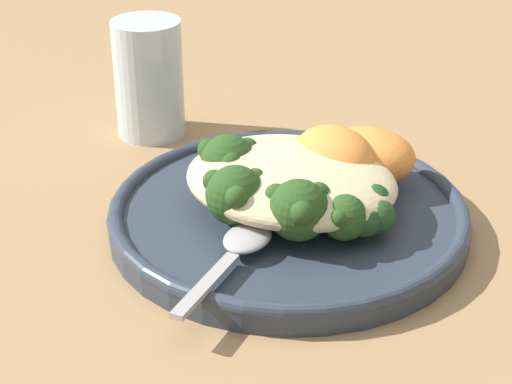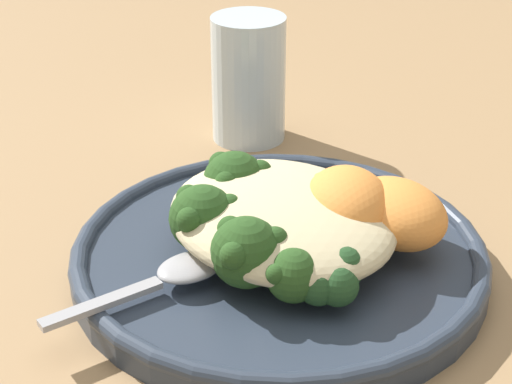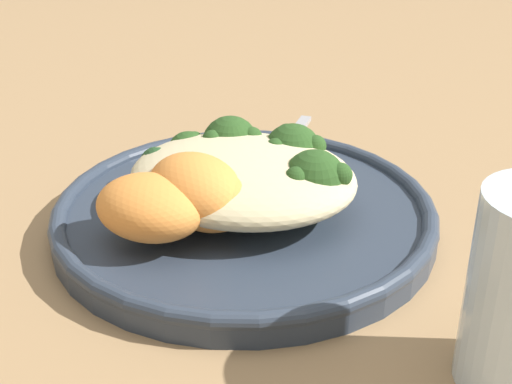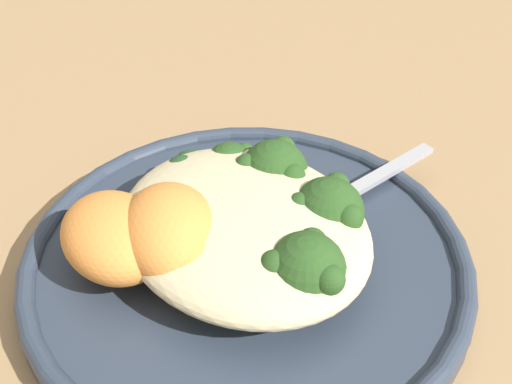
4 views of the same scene
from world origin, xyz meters
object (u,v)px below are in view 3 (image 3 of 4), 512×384
(quinoa_mound, at_px, (242,177))
(kale_tuft, at_px, (168,163))
(broccoli_stalk_1, at_px, (287,156))
(sweet_potato_chunk_0, at_px, (151,207))
(sweet_potato_chunk_1, at_px, (213,202))
(spoon, at_px, (278,153))
(broccoli_stalk_2, at_px, (230,150))
(plate, at_px, (245,214))
(broccoli_stalk_3, at_px, (196,165))
(sweet_potato_chunk_2, at_px, (195,190))
(broccoli_stalk_0, at_px, (306,184))

(quinoa_mound, distance_m, kale_tuft, 0.06)
(broccoli_stalk_1, bearing_deg, sweet_potato_chunk_0, 172.64)
(sweet_potato_chunk_1, relative_size, kale_tuft, 1.27)
(broccoli_stalk_1, relative_size, spoon, 0.82)
(broccoli_stalk_2, xyz_separation_m, sweet_potato_chunk_0, (0.02, 0.10, -0.00))
(broccoli_stalk_2, bearing_deg, sweet_potato_chunk_0, 155.10)
(kale_tuft, xyz_separation_m, spoon, (-0.06, -0.06, -0.01))
(plate, bearing_deg, broccoli_stalk_3, -22.14)
(sweet_potato_chunk_1, bearing_deg, sweet_potato_chunk_2, -15.16)
(sweet_potato_chunk_2, relative_size, spoon, 0.60)
(sweet_potato_chunk_0, relative_size, sweet_potato_chunk_2, 1.02)
(broccoli_stalk_2, xyz_separation_m, sweet_potato_chunk_1, (-0.02, 0.08, -0.00))
(sweet_potato_chunk_0, bearing_deg, broccoli_stalk_2, -99.34)
(sweet_potato_chunk_0, height_order, spoon, sweet_potato_chunk_0)
(plate, distance_m, broccoli_stalk_1, 0.05)
(plate, relative_size, broccoli_stalk_2, 2.75)
(broccoli_stalk_2, distance_m, kale_tuft, 0.05)
(plate, bearing_deg, broccoli_stalk_0, 178.51)
(broccoli_stalk_1, relative_size, sweet_potato_chunk_1, 1.73)
(broccoli_stalk_0, distance_m, broccoli_stalk_3, 0.09)
(sweet_potato_chunk_0, xyz_separation_m, sweet_potato_chunk_1, (-0.03, -0.02, -0.00))
(sweet_potato_chunk_0, relative_size, spoon, 0.61)
(quinoa_mound, bearing_deg, sweet_potato_chunk_2, 63.16)
(quinoa_mound, height_order, sweet_potato_chunk_1, sweet_potato_chunk_1)
(broccoli_stalk_0, bearing_deg, quinoa_mound, 155.29)
(broccoli_stalk_0, height_order, broccoli_stalk_1, same)
(broccoli_stalk_1, xyz_separation_m, sweet_potato_chunk_2, (0.04, 0.08, 0.00))
(sweet_potato_chunk_1, xyz_separation_m, spoon, (-0.01, -0.12, -0.02))
(sweet_potato_chunk_1, relative_size, sweet_potato_chunk_2, 0.79)
(plate, height_order, broccoli_stalk_1, broccoli_stalk_1)
(quinoa_mound, xyz_separation_m, broccoli_stalk_0, (-0.04, 0.00, 0.00))
(broccoli_stalk_3, bearing_deg, quinoa_mound, -154.22)
(plate, relative_size, broccoli_stalk_3, 2.78)
(broccoli_stalk_0, xyz_separation_m, sweet_potato_chunk_1, (0.05, 0.04, -0.00))
(broccoli_stalk_0, height_order, spoon, broccoli_stalk_0)
(broccoli_stalk_3, xyz_separation_m, sweet_potato_chunk_0, (-0.00, 0.08, 0.01))
(broccoli_stalk_3, distance_m, sweet_potato_chunk_2, 0.06)
(broccoli_stalk_2, height_order, sweet_potato_chunk_2, sweet_potato_chunk_2)
(plate, xyz_separation_m, quinoa_mound, (0.00, 0.00, 0.03))
(sweet_potato_chunk_1, bearing_deg, broccoli_stalk_3, -58.45)
(plate, bearing_deg, quinoa_mound, 18.34)
(broccoli_stalk_3, bearing_deg, kale_tuft, 66.04)
(broccoli_stalk_3, bearing_deg, broccoli_stalk_0, -143.23)
(sweet_potato_chunk_1, distance_m, spoon, 0.12)
(broccoli_stalk_3, relative_size, spoon, 0.82)
(plate, xyz_separation_m, broccoli_stalk_0, (-0.04, 0.00, 0.03))
(sweet_potato_chunk_2, bearing_deg, sweet_potato_chunk_1, 164.84)
(sweet_potato_chunk_0, bearing_deg, broccoli_stalk_1, -121.11)
(plate, height_order, sweet_potato_chunk_0, sweet_potato_chunk_0)
(plate, bearing_deg, kale_tuft, -10.62)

